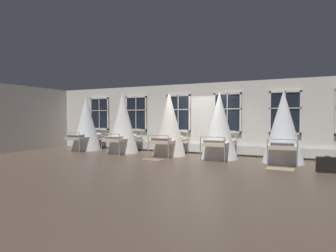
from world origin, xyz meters
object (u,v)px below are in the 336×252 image
at_px(cot_second, 123,123).
at_px(cot_fifth, 283,127).
at_px(cot_third, 169,124).
at_px(suitcase_dark, 327,165).
at_px(cot_fourth, 219,126).
at_px(cot_first, 86,124).

relative_size(cot_second, cot_fifth, 1.07).
xyz_separation_m(cot_third, suitcase_dark, (5.60, -1.37, -1.07)).
height_order(cot_fourth, suitcase_dark, cot_fourth).
bearing_deg(suitcase_dark, cot_third, 159.14).
bearing_deg(cot_fifth, suitcase_dark, -138.16).
bearing_deg(cot_fifth, cot_second, 88.39).
height_order(cot_third, suitcase_dark, cot_third).
bearing_deg(cot_first, cot_fourth, -90.29).
height_order(cot_second, cot_fifth, cot_second).
height_order(cot_first, suitcase_dark, cot_first).
relative_size(cot_first, cot_third, 0.96).
xyz_separation_m(cot_third, cot_fourth, (2.11, -0.03, -0.06)).
bearing_deg(cot_fifth, cot_first, 87.82).
relative_size(cot_first, cot_fifth, 1.02).
distance_m(cot_first, suitcase_dark, 10.16).
bearing_deg(suitcase_dark, cot_first, 164.93).
xyz_separation_m(cot_second, cot_fifth, (6.61, -0.00, -0.09)).
xyz_separation_m(cot_fifth, suitcase_dark, (1.24, -1.31, -1.00)).
distance_m(cot_fourth, suitcase_dark, 3.87).
xyz_separation_m(cot_second, cot_fourth, (4.36, 0.03, -0.08)).
relative_size(cot_fourth, cot_fifth, 1.01).
relative_size(cot_first, suitcase_dark, 4.42).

